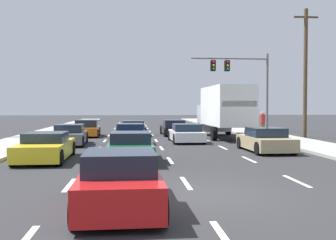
{
  "coord_description": "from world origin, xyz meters",
  "views": [
    {
      "loc": [
        -1.58,
        -10.15,
        2.28
      ],
      "look_at": [
        0.7,
        15.44,
        1.41
      ],
      "focal_mm": 42.95,
      "sensor_mm": 36.0,
      "label": 1
    }
  ],
  "objects_px": {
    "utility_pole_mid": "(305,72)",
    "car_white": "(186,134)",
    "car_gray": "(70,135)",
    "car_tan": "(265,141)",
    "car_orange": "(87,129)",
    "pedestrian_near_corner": "(263,123)",
    "box_truck": "(224,109)",
    "car_red": "(120,182)",
    "car_navy": "(133,129)",
    "car_blue": "(130,134)",
    "car_yellow": "(46,147)",
    "traffic_signal_mast": "(237,73)",
    "car_black": "(174,128)",
    "car_green": "(131,148)"
  },
  "relations": [
    {
      "from": "car_gray",
      "to": "car_red",
      "type": "xyz_separation_m",
      "value": [
        3.42,
        -15.12,
        0.03
      ]
    },
    {
      "from": "car_green",
      "to": "utility_pole_mid",
      "type": "distance_m",
      "value": 17.7
    },
    {
      "from": "car_red",
      "to": "utility_pole_mid",
      "type": "height_order",
      "value": "utility_pole_mid"
    },
    {
      "from": "car_tan",
      "to": "car_navy",
      "type": "bearing_deg",
      "value": 119.28
    },
    {
      "from": "car_orange",
      "to": "car_black",
      "type": "bearing_deg",
      "value": 6.97
    },
    {
      "from": "car_gray",
      "to": "car_green",
      "type": "height_order",
      "value": "car_green"
    },
    {
      "from": "car_black",
      "to": "box_truck",
      "type": "distance_m",
      "value": 4.93
    },
    {
      "from": "car_gray",
      "to": "car_black",
      "type": "distance_m",
      "value": 10.25
    },
    {
      "from": "car_green",
      "to": "car_gray",
      "type": "bearing_deg",
      "value": 115.49
    },
    {
      "from": "car_white",
      "to": "traffic_signal_mast",
      "type": "height_order",
      "value": "traffic_signal_mast"
    },
    {
      "from": "car_yellow",
      "to": "car_tan",
      "type": "distance_m",
      "value": 10.58
    },
    {
      "from": "car_navy",
      "to": "car_red",
      "type": "height_order",
      "value": "car_red"
    },
    {
      "from": "car_yellow",
      "to": "car_blue",
      "type": "xyz_separation_m",
      "value": [
        3.51,
        7.36,
        0.03
      ]
    },
    {
      "from": "car_navy",
      "to": "car_green",
      "type": "height_order",
      "value": "car_green"
    },
    {
      "from": "car_orange",
      "to": "car_green",
      "type": "xyz_separation_m",
      "value": [
        3.38,
        -14.28,
        -0.0
      ]
    },
    {
      "from": "car_red",
      "to": "box_truck",
      "type": "xyz_separation_m",
      "value": [
        6.83,
        19.3,
        1.51
      ]
    },
    {
      "from": "car_gray",
      "to": "box_truck",
      "type": "bearing_deg",
      "value": 22.18
    },
    {
      "from": "car_yellow",
      "to": "car_gray",
      "type": "bearing_deg",
      "value": 90.33
    },
    {
      "from": "box_truck",
      "to": "car_yellow",
      "type": "bearing_deg",
      "value": -132.88
    },
    {
      "from": "car_black",
      "to": "car_white",
      "type": "xyz_separation_m",
      "value": [
        0.14,
        -6.33,
        -0.02
      ]
    },
    {
      "from": "car_white",
      "to": "box_truck",
      "type": "xyz_separation_m",
      "value": [
        3.14,
        2.99,
        1.57
      ]
    },
    {
      "from": "car_yellow",
      "to": "car_blue",
      "type": "height_order",
      "value": "car_blue"
    },
    {
      "from": "car_gray",
      "to": "car_black",
      "type": "height_order",
      "value": "car_gray"
    },
    {
      "from": "car_gray",
      "to": "car_black",
      "type": "bearing_deg",
      "value": 47.17
    },
    {
      "from": "car_orange",
      "to": "car_tan",
      "type": "height_order",
      "value": "car_orange"
    },
    {
      "from": "car_green",
      "to": "pedestrian_near_corner",
      "type": "height_order",
      "value": "pedestrian_near_corner"
    },
    {
      "from": "car_green",
      "to": "car_orange",
      "type": "bearing_deg",
      "value": 103.33
    },
    {
      "from": "car_black",
      "to": "car_gray",
      "type": "bearing_deg",
      "value": -132.83
    },
    {
      "from": "car_gray",
      "to": "car_red",
      "type": "relative_size",
      "value": 0.99
    },
    {
      "from": "utility_pole_mid",
      "to": "car_white",
      "type": "bearing_deg",
      "value": -162.27
    },
    {
      "from": "car_gray",
      "to": "car_black",
      "type": "xyz_separation_m",
      "value": [
        6.97,
        7.52,
        -0.01
      ]
    },
    {
      "from": "car_green",
      "to": "car_red",
      "type": "relative_size",
      "value": 1.0
    },
    {
      "from": "car_yellow",
      "to": "car_black",
      "type": "relative_size",
      "value": 1.02
    },
    {
      "from": "car_black",
      "to": "car_red",
      "type": "bearing_deg",
      "value": -98.92
    },
    {
      "from": "car_green",
      "to": "car_red",
      "type": "height_order",
      "value": "car_red"
    },
    {
      "from": "car_blue",
      "to": "box_truck",
      "type": "height_order",
      "value": "box_truck"
    },
    {
      "from": "utility_pole_mid",
      "to": "box_truck",
      "type": "bearing_deg",
      "value": 179.23
    },
    {
      "from": "car_orange",
      "to": "car_white",
      "type": "bearing_deg",
      "value": -38.69
    },
    {
      "from": "car_blue",
      "to": "car_tan",
      "type": "xyz_separation_m",
      "value": [
        6.82,
        -5.03,
        -0.02
      ]
    },
    {
      "from": "car_orange",
      "to": "pedestrian_near_corner",
      "type": "relative_size",
      "value": 2.36
    },
    {
      "from": "car_orange",
      "to": "traffic_signal_mast",
      "type": "relative_size",
      "value": 0.58
    },
    {
      "from": "car_yellow",
      "to": "pedestrian_near_corner",
      "type": "bearing_deg",
      "value": 44.39
    },
    {
      "from": "car_navy",
      "to": "car_blue",
      "type": "xyz_separation_m",
      "value": [
        -0.2,
        -6.77,
        0.03
      ]
    },
    {
      "from": "car_blue",
      "to": "pedestrian_near_corner",
      "type": "xyz_separation_m",
      "value": [
        10.43,
        6.29,
        0.43
      ]
    },
    {
      "from": "traffic_signal_mast",
      "to": "utility_pole_mid",
      "type": "xyz_separation_m",
      "value": [
        3.18,
        -7.25,
        -0.45
      ]
    },
    {
      "from": "car_gray",
      "to": "car_tan",
      "type": "height_order",
      "value": "car_gray"
    },
    {
      "from": "box_truck",
      "to": "utility_pole_mid",
      "type": "relative_size",
      "value": 0.89
    },
    {
      "from": "car_blue",
      "to": "traffic_signal_mast",
      "type": "bearing_deg",
      "value": 48.72
    },
    {
      "from": "car_green",
      "to": "car_white",
      "type": "height_order",
      "value": "car_green"
    },
    {
      "from": "traffic_signal_mast",
      "to": "box_truck",
      "type": "bearing_deg",
      "value": -111.23
    }
  ]
}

